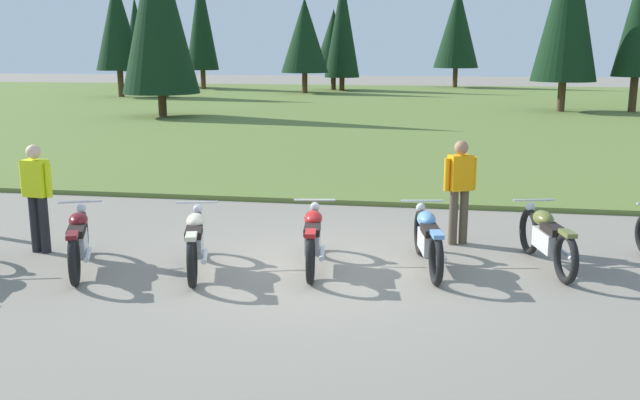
{
  "coord_description": "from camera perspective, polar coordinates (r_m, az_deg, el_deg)",
  "views": [
    {
      "loc": [
        1.7,
        -9.35,
        3.09
      ],
      "look_at": [
        0.0,
        0.6,
        0.9
      ],
      "focal_mm": 39.56,
      "sensor_mm": 36.0,
      "label": 1
    }
  ],
  "objects": [
    {
      "name": "motorcycle_red",
      "position": [
        10.05,
        -0.57,
        -3.06
      ],
      "size": [
        0.64,
        2.09,
        0.88
      ],
      "color": "black",
      "rests_on": "ground"
    },
    {
      "name": "ground_plane",
      "position": [
        10.0,
        -0.58,
        -5.77
      ],
      "size": [
        140.0,
        140.0,
        0.0
      ],
      "primitive_type": "plane",
      "color": "gray"
    },
    {
      "name": "motorcycle_sky_blue",
      "position": [
        10.11,
        8.71,
        -3.11
      ],
      "size": [
        0.69,
        2.08,
        0.88
      ],
      "color": "black",
      "rests_on": "ground"
    },
    {
      "name": "motorcycle_olive",
      "position": [
        10.56,
        17.85,
        -2.92
      ],
      "size": [
        0.74,
        2.07,
        0.88
      ],
      "color": "black",
      "rests_on": "ground"
    },
    {
      "name": "rider_checking_bike",
      "position": [
        11.35,
        11.24,
        1.12
      ],
      "size": [
        0.5,
        0.35,
        1.67
      ],
      "color": "#4C4233",
      "rests_on": "ground"
    },
    {
      "name": "rider_near_row_end",
      "position": [
        11.51,
        -21.93,
        0.61
      ],
      "size": [
        0.55,
        0.27,
        1.67
      ],
      "color": "black",
      "rests_on": "ground"
    },
    {
      "name": "motorcycle_cream",
      "position": [
        10.05,
        -10.04,
        -3.25
      ],
      "size": [
        0.8,
        2.05,
        0.88
      ],
      "color": "black",
      "rests_on": "ground"
    },
    {
      "name": "forest_treeline",
      "position": [
        43.93,
        5.49,
        14.07
      ],
      "size": [
        46.32,
        29.32,
        8.73
      ],
      "color": "#47331E",
      "rests_on": "ground"
    },
    {
      "name": "motorcycle_maroon",
      "position": [
        10.51,
        -18.93,
        -3.05
      ],
      "size": [
        0.99,
        1.97,
        0.88
      ],
      "color": "black",
      "rests_on": "ground"
    },
    {
      "name": "grass_moorland",
      "position": [
        35.81,
        6.98,
        7.28
      ],
      "size": [
        80.0,
        44.0,
        0.1
      ],
      "primitive_type": "cube",
      "color": "#5B7033",
      "rests_on": "ground"
    }
  ]
}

